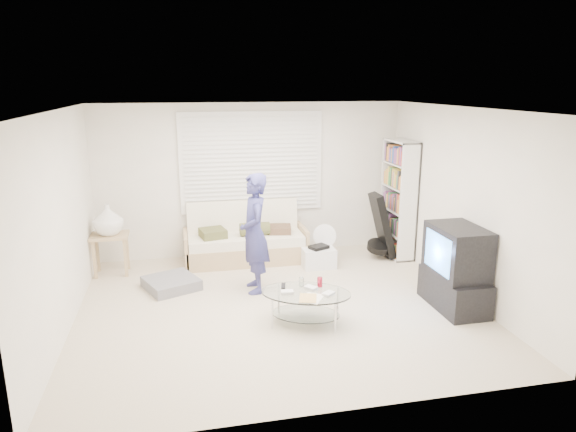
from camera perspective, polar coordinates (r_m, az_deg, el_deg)
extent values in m
plane|color=#B6A48E|center=(6.71, -1.09, -10.05)|extent=(5.00, 5.00, 0.00)
cube|color=white|center=(8.46, -4.05, 4.01)|extent=(5.00, 0.02, 2.50)
cube|color=white|center=(4.21, 4.74, -7.01)|extent=(5.00, 0.02, 2.50)
cube|color=white|center=(6.33, -23.96, -0.83)|extent=(0.02, 4.50, 2.50)
cube|color=white|center=(7.18, 18.84, 1.36)|extent=(0.02, 4.50, 2.50)
cube|color=white|center=(6.11, -1.21, 11.80)|extent=(5.00, 4.50, 0.02)
cube|color=white|center=(8.38, -4.06, 5.99)|extent=(2.32, 0.06, 1.62)
cube|color=black|center=(8.37, -4.05, 5.98)|extent=(2.20, 0.01, 1.50)
cube|color=silver|center=(8.34, -4.02, 5.95)|extent=(2.16, 0.04, 1.50)
cube|color=silver|center=(8.36, -4.04, 5.97)|extent=(2.32, 0.08, 1.62)
cube|color=tan|center=(8.31, -4.71, -4.03)|extent=(1.88, 0.75, 0.30)
cube|color=beige|center=(8.22, -4.73, -2.59)|extent=(1.81, 0.70, 0.15)
cube|color=beige|center=(8.45, -5.05, -0.13)|extent=(1.81, 0.21, 0.58)
cube|color=tan|center=(8.22, -11.26, -3.66)|extent=(0.06, 0.75, 0.53)
cube|color=tan|center=(8.44, 1.62, -2.89)|extent=(0.06, 0.75, 0.53)
cube|color=brown|center=(8.11, -8.35, -1.90)|extent=(0.45, 0.45, 0.13)
cylinder|color=brown|center=(8.13, -3.71, -1.45)|extent=(0.47, 0.21, 0.21)
cube|color=#4F3627|center=(8.27, -0.87, -1.48)|extent=(0.39, 0.39, 0.11)
cube|color=slate|center=(7.43, -12.84, -7.30)|extent=(0.87, 0.87, 0.15)
cube|color=tan|center=(8.06, -19.22, -2.09)|extent=(0.54, 0.43, 0.04)
cube|color=tan|center=(8.02, -20.71, -4.58)|extent=(0.04, 0.04, 0.59)
cube|color=tan|center=(7.96, -17.62, -4.44)|extent=(0.04, 0.04, 0.59)
cube|color=tan|center=(8.33, -20.40, -3.85)|extent=(0.04, 0.04, 0.59)
cube|color=tan|center=(8.27, -17.42, -3.72)|extent=(0.04, 0.04, 0.59)
imported|color=white|center=(7.99, -19.36, -0.37)|extent=(0.44, 0.44, 0.46)
cube|color=white|center=(8.58, 12.19, 1.86)|extent=(0.30, 0.81, 1.91)
cube|color=black|center=(8.44, 10.43, -1.04)|extent=(0.40, 0.39, 1.06)
cylinder|color=black|center=(8.53, 10.07, -3.36)|extent=(0.39, 0.40, 0.20)
cylinder|color=white|center=(8.36, 3.94, -4.90)|extent=(0.25, 0.25, 0.03)
cylinder|color=white|center=(8.30, 3.96, -3.86)|extent=(0.03, 0.03, 0.32)
cylinder|color=white|center=(8.23, 3.99, -2.13)|extent=(0.39, 0.24, 0.37)
cylinder|color=white|center=(8.23, 3.99, -2.13)|extent=(0.11, 0.09, 0.10)
cube|color=white|center=(8.04, 3.42, -4.65)|extent=(0.50, 0.35, 0.30)
cube|color=black|center=(7.99, 3.44, -3.46)|extent=(0.34, 0.30, 0.05)
cube|color=black|center=(6.95, 17.96, -7.93)|extent=(0.53, 0.98, 0.44)
cube|color=black|center=(6.77, 18.31, -3.73)|extent=(0.55, 0.82, 0.63)
cube|color=#56A8FF|center=(6.65, 16.35, -3.93)|extent=(0.02, 0.63, 0.48)
ellipsoid|color=silver|center=(6.14, 2.00, -8.53)|extent=(1.24, 1.02, 0.02)
ellipsoid|color=silver|center=(6.25, 1.98, -10.82)|extent=(0.95, 0.78, 0.01)
cylinder|color=silver|center=(6.08, -1.78, -10.86)|extent=(0.03, 0.03, 0.37)
cylinder|color=silver|center=(6.00, 5.28, -11.29)|extent=(0.03, 0.03, 0.37)
cylinder|color=silver|center=(6.46, -1.06, -9.26)|extent=(0.03, 0.03, 0.37)
cylinder|color=silver|center=(6.38, 5.55, -9.64)|extent=(0.03, 0.03, 0.37)
cube|color=white|center=(6.08, -0.11, -8.46)|extent=(0.15, 0.11, 0.04)
cube|color=white|center=(6.21, 2.56, -7.98)|extent=(0.17, 0.17, 0.04)
cube|color=white|center=(6.06, 4.52, -8.61)|extent=(0.17, 0.17, 0.04)
cylinder|color=silver|center=(6.28, 1.50, -7.33)|extent=(0.06, 0.06, 0.11)
cylinder|color=#B41D37|center=(6.28, 3.55, -7.33)|extent=(0.06, 0.06, 0.12)
cube|color=black|center=(6.27, -0.52, -7.78)|extent=(0.08, 0.17, 0.02)
cube|color=white|center=(5.96, 2.72, -9.11)|extent=(0.34, 0.36, 0.01)
cube|color=tan|center=(5.95, 2.23, -9.09)|extent=(0.26, 0.31, 0.01)
imported|color=navy|center=(6.95, -3.75, -1.94)|extent=(0.41, 0.61, 1.64)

